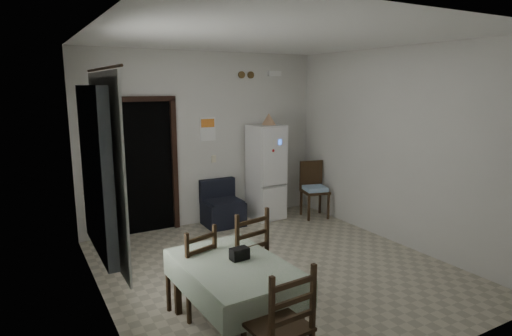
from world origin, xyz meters
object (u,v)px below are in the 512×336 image
object	(u,v)px
dining_table	(234,297)
dining_chair_far_left	(191,269)
fridge	(266,172)
corner_chair	(315,190)
dining_chair_near_head	(277,324)
navy_seat	(223,203)
dining_chair_far_right	(241,255)

from	to	relation	value
dining_table	dining_chair_far_left	xyz separation A→B (m)	(-0.22, 0.55, 0.13)
fridge	corner_chair	distance (m)	0.94
fridge	dining_chair_near_head	world-z (taller)	fridge
navy_seat	dining_chair_near_head	size ratio (longest dim) A/B	0.73
corner_chair	dining_chair_near_head	distance (m)	4.48
dining_chair_far_right	dining_table	bearing A→B (deg)	46.26
navy_seat	corner_chair	size ratio (longest dim) A/B	0.76
fridge	dining_chair_near_head	bearing A→B (deg)	-123.46
dining_table	corner_chair	bearing A→B (deg)	39.13
corner_chair	dining_chair_far_right	world-z (taller)	dining_chair_far_right
fridge	dining_chair_far_left	distance (m)	3.37
dining_table	dining_chair_near_head	bearing A→B (deg)	-95.04
corner_chair	dining_table	world-z (taller)	corner_chair
dining_table	dining_chair_far_right	xyz separation A→B (m)	(0.33, 0.49, 0.19)
dining_chair_near_head	corner_chair	bearing A→B (deg)	-134.76
dining_chair_far_right	dining_chair_near_head	size ratio (longest dim) A/B	1.03
corner_chair	dining_chair_far_right	distance (m)	3.28
dining_chair_far_right	dining_chair_near_head	world-z (taller)	dining_chair_far_right
fridge	dining_chair_far_right	bearing A→B (deg)	-129.74
navy_seat	dining_chair_near_head	bearing A→B (deg)	-108.26
fridge	dining_chair_near_head	distance (m)	4.37
dining_table	dining_chair_near_head	xyz separation A→B (m)	(-0.04, -0.84, 0.17)
dining_table	navy_seat	bearing A→B (deg)	64.56
dining_chair_far_left	dining_table	bearing A→B (deg)	95.53
dining_chair_far_left	dining_chair_far_right	world-z (taller)	dining_chair_far_right
navy_seat	fridge	bearing A→B (deg)	0.89
dining_table	dining_chair_far_right	size ratio (longest dim) A/B	1.25
navy_seat	dining_chair_far_left	xyz separation A→B (m)	(-1.49, -2.40, 0.09)
fridge	dining_table	bearing A→B (deg)	-129.44
dining_chair_far_left	dining_chair_far_right	size ratio (longest dim) A/B	0.88
dining_chair_near_head	fridge	bearing A→B (deg)	-123.48
fridge	navy_seat	distance (m)	0.96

